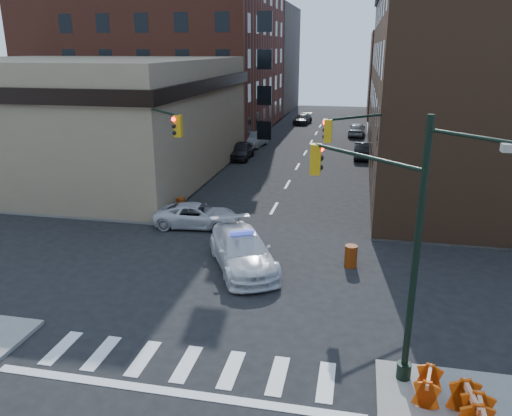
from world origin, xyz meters
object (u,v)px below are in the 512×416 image
at_px(parked_car_wnear, 241,150).
at_px(barricade_se_a, 470,409).
at_px(parked_car_enear, 363,150).
at_px(barrel_road, 351,256).
at_px(pickup, 197,215).
at_px(pedestrian_b, 128,204).
at_px(pedestrian_a, 111,200).
at_px(police_car, 242,250).
at_px(parked_car_wfar, 257,139).
at_px(barrel_bank, 181,205).
at_px(barricade_nw_a, 106,209).

xyz_separation_m(parked_car_wnear, barricade_se_a, (13.85, -32.17, -0.13)).
xyz_separation_m(parked_car_enear, barrel_road, (-0.50, -24.74, -0.23)).
distance_m(pickup, barrel_road, 9.56).
bearing_deg(pedestrian_b, pedestrian_a, 140.68).
distance_m(parked_car_wnear, barrel_road, 24.55).
bearing_deg(pedestrian_a, police_car, -30.72).
height_order(parked_car_wfar, pedestrian_b, pedestrian_b).
relative_size(police_car, barrel_bank, 6.10).
height_order(parked_car_wfar, barrel_road, parked_car_wfar).
xyz_separation_m(police_car, barrel_bank, (-5.58, 7.12, -0.37)).
height_order(parked_car_wnear, parked_car_enear, parked_car_wnear).
bearing_deg(barrel_road, pedestrian_b, 161.84).
relative_size(pedestrian_a, barricade_nw_a, 1.44).
distance_m(pickup, barricade_se_a, 18.36).
distance_m(pedestrian_b, barrel_road, 13.87).
bearing_deg(barrel_road, parked_car_enear, 88.84).
relative_size(pickup, barricade_se_a, 3.58).
distance_m(parked_car_enear, pedestrian_b, 24.58).
xyz_separation_m(pickup, barrel_road, (8.76, -3.82, -0.14)).
xyz_separation_m(pedestrian_b, barricade_se_a, (16.52, -14.30, -0.28)).
relative_size(parked_car_wnear, parked_car_enear, 1.00).
height_order(police_car, pedestrian_b, police_car).
height_order(parked_car_enear, pedestrian_b, pedestrian_b).
bearing_deg(barrel_road, barricade_se_a, -71.46).
bearing_deg(pedestrian_b, parked_car_wnear, 59.36).
relative_size(parked_car_wfar, pedestrian_a, 2.70).
bearing_deg(parked_car_wfar, pickup, -78.90).
distance_m(pickup, pedestrian_a, 5.80).
relative_size(parked_car_wfar, pedestrian_b, 2.82).
height_order(pickup, barrel_road, pickup).
height_order(pickup, barricade_nw_a, pickup).
bearing_deg(barricade_nw_a, parked_car_wnear, 63.61).
distance_m(parked_car_enear, barrel_road, 24.75).
bearing_deg(barricade_se_a, parked_car_enear, -2.19).
height_order(barrel_road, barricade_se_a, barricade_se_a).
distance_m(parked_car_wfar, barricade_nw_a, 24.78).
relative_size(pickup, barrel_bank, 4.95).
xyz_separation_m(pedestrian_b, barrel_road, (13.17, -4.32, -0.41)).
height_order(pedestrian_b, barrel_bank, pedestrian_b).
bearing_deg(police_car, parked_car_enear, 51.85).
distance_m(parked_car_enear, barricade_nw_a, 25.57).
height_order(pedestrian_a, barrel_road, pedestrian_a).
bearing_deg(barricade_se_a, pedestrian_a, 43.60).
relative_size(police_car, pedestrian_b, 3.79).
relative_size(parked_car_enear, barrel_road, 4.37).
bearing_deg(police_car, parked_car_wnear, 77.14).
bearing_deg(parked_car_wnear, police_car, -76.55).
distance_m(parked_car_wnear, pedestrian_a, 17.91).
bearing_deg(parked_car_wfar, police_car, -72.20).
relative_size(parked_car_wfar, barricade_nw_a, 3.90).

